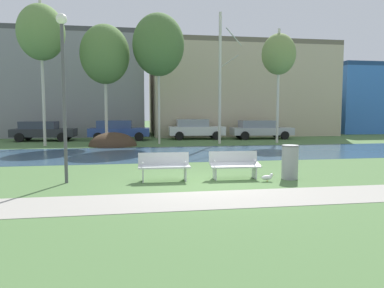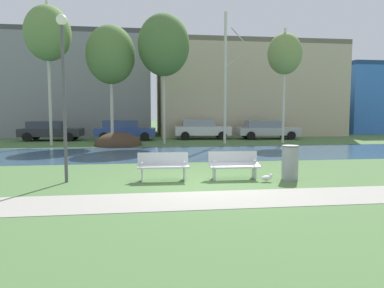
{
  "view_description": "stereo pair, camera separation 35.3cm",
  "coord_description": "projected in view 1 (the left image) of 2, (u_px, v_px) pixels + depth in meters",
  "views": [
    {
      "loc": [
        -2.12,
        -10.52,
        2.18
      ],
      "look_at": [
        -0.1,
        1.65,
        1.06
      ],
      "focal_mm": 34.29,
      "sensor_mm": 36.0,
      "label": 1
    },
    {
      "loc": [
        -1.78,
        -10.57,
        2.18
      ],
      "look_at": [
        -0.1,
        1.65,
        1.06
      ],
      "focal_mm": 34.29,
      "sensor_mm": 36.0,
      "label": 2
    }
  ],
  "objects": [
    {
      "name": "trash_bin",
      "position": [
        290.0,
        162.0,
        11.71
      ],
      "size": [
        0.54,
        0.54,
        1.09
      ],
      "color": "gray",
      "rests_on": "ground"
    },
    {
      "name": "birch_center",
      "position": [
        221.0,
        77.0,
        24.02
      ],
      "size": [
        1.55,
        2.65,
        8.54
      ],
      "color": "beige",
      "rests_on": "ground"
    },
    {
      "name": "building_grey_warehouse",
      "position": [
        56.0,
        85.0,
        32.25
      ],
      "size": [
        15.11,
        7.09,
        8.85
      ],
      "color": "gray",
      "rests_on": "ground"
    },
    {
      "name": "parked_wagon_fourth_silver",
      "position": [
        260.0,
        129.0,
        28.49
      ],
      "size": [
        4.78,
        2.27,
        1.44
      ],
      "color": "#B2B5BC",
      "rests_on": "ground"
    },
    {
      "name": "ground_plane",
      "position": [
        170.0,
        149.0,
        20.71
      ],
      "size": [
        120.0,
        120.0,
        0.0
      ],
      "primitive_type": "plane",
      "color": "#4C703D"
    },
    {
      "name": "river_band",
      "position": [
        174.0,
        153.0,
        18.83
      ],
      "size": [
        80.0,
        6.83,
        0.01
      ],
      "primitive_type": "cube",
      "color": "#33516B",
      "rests_on": "ground"
    },
    {
      "name": "bench_right",
      "position": [
        234.0,
        164.0,
        11.79
      ],
      "size": [
        1.62,
        0.61,
        0.87
      ],
      "color": "silver",
      "rests_on": "ground"
    },
    {
      "name": "birch_left",
      "position": [
        105.0,
        55.0,
        23.5
      ],
      "size": [
        3.15,
        3.15,
        7.69
      ],
      "color": "beige",
      "rests_on": "ground"
    },
    {
      "name": "birch_center_right",
      "position": [
        279.0,
        55.0,
        24.47
      ],
      "size": [
        2.26,
        2.26,
        7.63
      ],
      "color": "beige",
      "rests_on": "ground"
    },
    {
      "name": "soil_mound",
      "position": [
        113.0,
        146.0,
        22.89
      ],
      "size": [
        2.95,
        2.77,
        1.7
      ],
      "primitive_type": "ellipsoid",
      "color": "#423021",
      "rests_on": "ground"
    },
    {
      "name": "parked_hatch_third_white",
      "position": [
        195.0,
        129.0,
        28.2
      ],
      "size": [
        4.34,
        2.14,
        1.54
      ],
      "color": "silver",
      "rests_on": "ground"
    },
    {
      "name": "parked_van_nearest_dark",
      "position": [
        43.0,
        131.0,
        26.54
      ],
      "size": [
        4.46,
        2.24,
        1.42
      ],
      "color": "#282B30",
      "rests_on": "ground"
    },
    {
      "name": "birch_center_left",
      "position": [
        158.0,
        45.0,
        23.59
      ],
      "size": [
        3.33,
        3.33,
        8.42
      ],
      "color": "beige",
      "rests_on": "ground"
    },
    {
      "name": "parked_sedan_second_blue",
      "position": [
        118.0,
        130.0,
        27.05
      ],
      "size": [
        4.49,
        2.19,
        1.48
      ],
      "color": "#2D4793",
      "rests_on": "ground"
    },
    {
      "name": "bench_left",
      "position": [
        164.0,
        166.0,
        11.42
      ],
      "size": [
        1.62,
        0.61,
        0.87
      ],
      "color": "silver",
      "rests_on": "ground"
    },
    {
      "name": "paved_path_strip",
      "position": [
        219.0,
        199.0,
        9.04
      ],
      "size": [
        60.0,
        1.85,
        0.01
      ],
      "primitive_type": "cube",
      "color": "#9E998E",
      "rests_on": "ground"
    },
    {
      "name": "seagull",
      "position": [
        267.0,
        177.0,
        11.33
      ],
      "size": [
        0.41,
        0.15,
        0.25
      ],
      "color": "white",
      "rests_on": "ground"
    },
    {
      "name": "streetlamp",
      "position": [
        63.0,
        70.0,
        10.81
      ],
      "size": [
        0.32,
        0.32,
        5.02
      ],
      "color": "#4C4C51",
      "rests_on": "ground"
    },
    {
      "name": "birch_far_left",
      "position": [
        41.0,
        33.0,
        22.19
      ],
      "size": [
        2.81,
        2.81,
        8.88
      ],
      "color": "beige",
      "rests_on": "ground"
    },
    {
      "name": "building_beige_block",
      "position": [
        236.0,
        91.0,
        34.9
      ],
      "size": [
        15.98,
        9.87,
        8.15
      ],
      "color": "#BCAD8E",
      "rests_on": "ground"
    }
  ]
}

